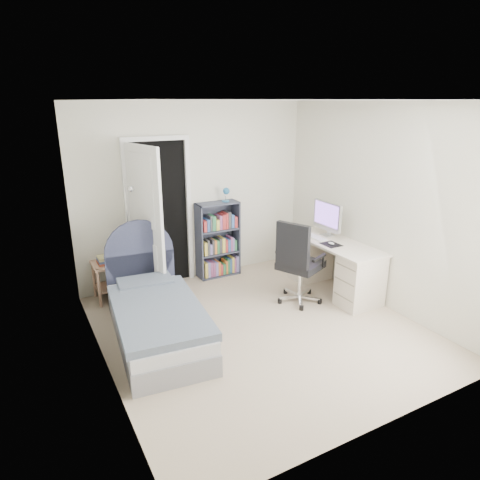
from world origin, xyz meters
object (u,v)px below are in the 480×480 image
bookcase (218,243)px  desk (334,264)px  nightstand (108,271)px  floor_lamp (132,255)px  office_chair (297,259)px  bed (156,316)px

bookcase → desk: 1.69m
nightstand → floor_lamp: 0.39m
floor_lamp → bookcase: 1.35m
nightstand → floor_lamp: floor_lamp is taller
floor_lamp → desk: floor_lamp is taller
floor_lamp → office_chair: bearing=-32.0°
bookcase → office_chair: size_ratio=1.20×
bed → bookcase: (1.38, 1.27, 0.25)m
office_chair → desk: bearing=7.2°
bed → nightstand: size_ratio=3.18×
nightstand → office_chair: (2.07, -1.26, 0.21)m
nightstand → desk: bearing=-23.2°
nightstand → floor_lamp: size_ratio=0.40×
bookcase → desk: (1.13, -1.25, -0.12)m
nightstand → office_chair: office_chair is taller
bed → office_chair: bearing=-1.9°
desk → office_chair: bearing=-172.8°
bed → desk: (2.51, 0.02, 0.13)m
bookcase → bed: bearing=-137.4°
bed → nightstand: (-0.24, 1.20, 0.14)m
nightstand → desk: desk is taller
nightstand → desk: 2.99m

